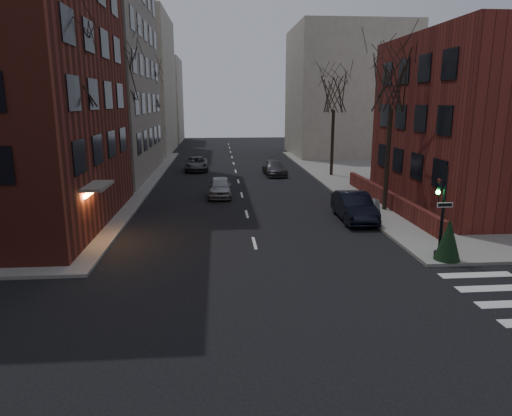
{
  "coord_description": "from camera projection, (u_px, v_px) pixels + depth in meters",
  "views": [
    {
      "loc": [
        -1.7,
        -9.53,
        6.84
      ],
      "look_at": [
        0.0,
        11.09,
        2.0
      ],
      "focal_mm": 32.0,
      "sensor_mm": 36.0,
      "label": 1
    }
  ],
  "objects": [
    {
      "name": "ground",
      "position": [
        294.0,
        394.0,
        10.95
      ],
      "size": [
        160.0,
        160.0,
        0.0
      ],
      "primitive_type": "plane",
      "color": "black",
      "rests_on": "ground"
    },
    {
      "name": "building_left_tan",
      "position": [
        38.0,
        17.0,
        39.39
      ],
      "size": [
        18.0,
        18.0,
        28.0
      ],
      "primitive_type": "cube",
      "color": "gray",
      "rests_on": "ground"
    },
    {
      "name": "building_right_brick",
      "position": [
        500.0,
        123.0,
        29.46
      ],
      "size": [
        12.0,
        14.0,
        11.0
      ],
      "primitive_type": "cube",
      "color": "maroon",
      "rests_on": "ground"
    },
    {
      "name": "low_wall_right",
      "position": [
        387.0,
        198.0,
        29.98
      ],
      "size": [
        0.35,
        16.0,
        1.0
      ],
      "primitive_type": "cube",
      "color": "maroon",
      "rests_on": "sidewalk_far_right"
    },
    {
      "name": "building_distant_la",
      "position": [
        118.0,
        85.0,
        61.07
      ],
      "size": [
        14.0,
        16.0,
        18.0
      ],
      "primitive_type": "cube",
      "color": "#BEB5A0",
      "rests_on": "ground"
    },
    {
      "name": "building_distant_ra",
      "position": [
        347.0,
        92.0,
        58.85
      ],
      "size": [
        14.0,
        14.0,
        16.0
      ],
      "primitive_type": "cube",
      "color": "#BEB5A0",
      "rests_on": "ground"
    },
    {
      "name": "building_distant_lb",
      "position": [
        151.0,
        101.0,
        78.18
      ],
      "size": [
        10.0,
        12.0,
        14.0
      ],
      "primitive_type": "cube",
      "color": "#BEB5A0",
      "rests_on": "ground"
    },
    {
      "name": "traffic_signal",
      "position": [
        441.0,
        218.0,
        19.88
      ],
      "size": [
        0.76,
        0.44,
        4.0
      ],
      "color": "black",
      "rests_on": "sidewalk_far_right"
    },
    {
      "name": "tree_left_a",
      "position": [
        69.0,
        67.0,
        21.9
      ],
      "size": [
        4.18,
        4.18,
        10.26
      ],
      "color": "#2D231C",
      "rests_on": "sidewalk_far_left"
    },
    {
      "name": "tree_left_b",
      "position": [
        120.0,
        73.0,
        33.44
      ],
      "size": [
        4.4,
        4.4,
        10.8
      ],
      "color": "#2D231C",
      "rests_on": "sidewalk_far_left"
    },
    {
      "name": "tree_left_c",
      "position": [
        149.0,
        90.0,
        47.23
      ],
      "size": [
        3.96,
        3.96,
        9.72
      ],
      "color": "#2D231C",
      "rests_on": "sidewalk_far_left"
    },
    {
      "name": "tree_right_a",
      "position": [
        393.0,
        81.0,
        27.29
      ],
      "size": [
        3.96,
        3.96,
        9.72
      ],
      "color": "#2D231C",
      "rests_on": "sidewalk_far_right"
    },
    {
      "name": "tree_right_b",
      "position": [
        334.0,
        93.0,
        40.98
      ],
      "size": [
        3.74,
        3.74,
        9.18
      ],
      "color": "#2D231C",
      "rests_on": "sidewalk_far_right"
    },
    {
      "name": "streetlamp_near",
      "position": [
        121.0,
        141.0,
        30.67
      ],
      "size": [
        0.36,
        0.36,
        6.28
      ],
      "color": "black",
      "rests_on": "sidewalk_far_left"
    },
    {
      "name": "streetlamp_far",
      "position": [
        159.0,
        126.0,
        50.08
      ],
      "size": [
        0.36,
        0.36,
        6.28
      ],
      "color": "black",
      "rests_on": "sidewalk_far_left"
    },
    {
      "name": "parked_sedan",
      "position": [
        354.0,
        207.0,
        26.79
      ],
      "size": [
        1.84,
        5.0,
        1.64
      ],
      "primitive_type": "imported",
      "rotation": [
        0.0,
        0.0,
        -0.02
      ],
      "color": "black",
      "rests_on": "ground"
    },
    {
      "name": "car_lane_silver",
      "position": [
        220.0,
        187.0,
        33.49
      ],
      "size": [
        1.81,
        4.27,
        1.44
      ],
      "primitive_type": "imported",
      "rotation": [
        0.0,
        0.0,
        -0.02
      ],
      "color": "gray",
      "rests_on": "ground"
    },
    {
      "name": "car_lane_gray",
      "position": [
        275.0,
        168.0,
        43.34
      ],
      "size": [
        2.14,
        4.85,
        1.38
      ],
      "primitive_type": "imported",
      "rotation": [
        0.0,
        0.0,
        0.04
      ],
      "color": "#3B3A3F",
      "rests_on": "ground"
    },
    {
      "name": "car_lane_far",
      "position": [
        196.0,
        164.0,
        46.19
      ],
      "size": [
        2.4,
        4.97,
        1.36
      ],
      "primitive_type": "imported",
      "rotation": [
        0.0,
        0.0,
        0.03
      ],
      "color": "#44454A",
      "rests_on": "ground"
    },
    {
      "name": "sandwich_board",
      "position": [
        374.0,
        207.0,
        27.54
      ],
      "size": [
        0.59,
        0.71,
        0.98
      ],
      "primitive_type": "cube",
      "rotation": [
        0.0,
        0.0,
        0.28
      ],
      "color": "silver",
      "rests_on": "sidewalk_far_right"
    },
    {
      "name": "evergreen_shrub",
      "position": [
        449.0,
        239.0,
        19.6
      ],
      "size": [
        1.39,
        1.39,
        1.84
      ],
      "primitive_type": "cone",
      "rotation": [
        0.0,
        0.0,
        -0.32
      ],
      "color": "black",
      "rests_on": "sidewalk_far_right"
    }
  ]
}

